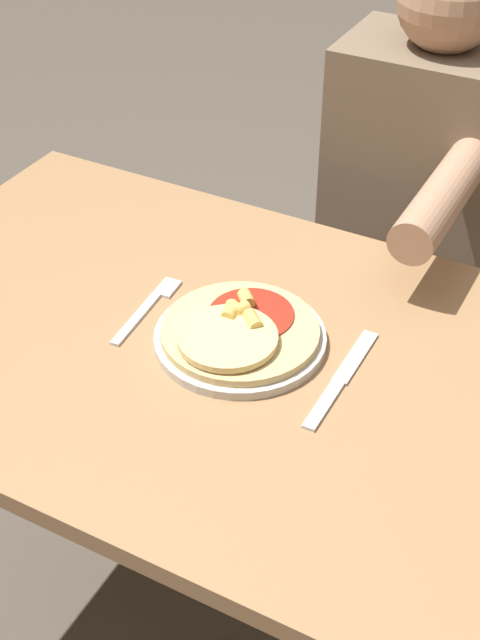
{
  "coord_description": "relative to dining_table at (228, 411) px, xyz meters",
  "views": [
    {
      "loc": [
        0.47,
        -0.84,
        1.57
      ],
      "look_at": [
        0.01,
        0.02,
        0.8
      ],
      "focal_mm": 50.0,
      "sensor_mm": 36.0,
      "label": 1
    }
  ],
  "objects": [
    {
      "name": "fork",
      "position": [
        -0.15,
        0.03,
        0.13
      ],
      "size": [
        0.03,
        0.18,
        0.0
      ],
      "color": "silver",
      "rests_on": "dining_table"
    },
    {
      "name": "knife",
      "position": [
        0.17,
        0.01,
        0.13
      ],
      "size": [
        0.02,
        0.22,
        0.0
      ],
      "color": "silver",
      "rests_on": "dining_table"
    },
    {
      "name": "plate",
      "position": [
        0.01,
        0.02,
        0.13
      ],
      "size": [
        0.25,
        0.25,
        0.01
      ],
      "color": "beige",
      "rests_on": "dining_table"
    },
    {
      "name": "pizza",
      "position": [
        0.01,
        0.01,
        0.15
      ],
      "size": [
        0.23,
        0.23,
        0.04
      ],
      "color": "#DBBC7A",
      "rests_on": "plate"
    },
    {
      "name": "person_diner",
      "position": [
        0.08,
        0.61,
        0.05
      ],
      "size": [
        0.34,
        0.52,
        1.17
      ],
      "color": "#2D2D38",
      "rests_on": "ground_plane"
    },
    {
      "name": "dining_table",
      "position": [
        0.0,
        0.0,
        0.0
      ],
      "size": [
        1.17,
        0.72,
        0.76
      ],
      "color": "#9E754C",
      "rests_on": "ground_plane"
    }
  ]
}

